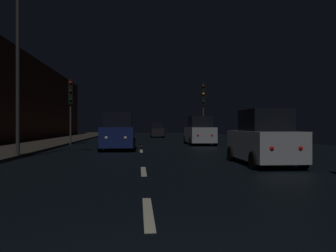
# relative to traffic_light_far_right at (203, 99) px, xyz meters

# --- Properties ---
(ground) EXTENTS (27.39, 84.00, 0.02)m
(ground) POSITION_rel_traffic_light_far_right_xyz_m (-5.19, -1.04, -3.65)
(ground) COLOR black
(sidewalk_left) EXTENTS (4.40, 84.00, 0.15)m
(sidewalk_left) POSITION_rel_traffic_light_far_right_xyz_m (-12.68, -1.04, -3.56)
(sidewalk_left) COLOR #38332B
(sidewalk_left) RESTS_ON ground
(lane_centerline) EXTENTS (0.16, 22.34, 0.01)m
(lane_centerline) POSITION_rel_traffic_light_far_right_xyz_m (-5.19, -10.73, -3.63)
(lane_centerline) COLOR beige
(lane_centerline) RESTS_ON ground
(traffic_light_far_right) EXTENTS (0.35, 0.48, 4.99)m
(traffic_light_far_right) POSITION_rel_traffic_light_far_right_xyz_m (0.00, 0.00, 0.00)
(traffic_light_far_right) COLOR #38383A
(traffic_light_far_right) RESTS_ON ground
(traffic_light_far_left) EXTENTS (0.35, 0.48, 4.93)m
(traffic_light_far_left) POSITION_rel_traffic_light_far_right_xyz_m (-10.38, -2.06, -0.05)
(traffic_light_far_left) COLOR #38383A
(traffic_light_far_left) RESTS_ON ground
(streetlamp_overhead) EXTENTS (1.70, 0.44, 7.60)m
(streetlamp_overhead) POSITION_rel_traffic_light_far_right_xyz_m (-10.14, -12.68, 1.36)
(streetlamp_overhead) COLOR #2D2D30
(streetlamp_overhead) RESTS_ON ground
(car_approaching_headlights) EXTENTS (2.01, 4.36, 2.20)m
(car_approaching_headlights) POSITION_rel_traffic_light_far_right_xyz_m (-6.54, -7.64, -2.63)
(car_approaching_headlights) COLOR #141E51
(car_approaching_headlights) RESTS_ON ground
(car_distant_taillights) EXTENTS (1.69, 3.66, 1.84)m
(car_distant_taillights) POSITION_rel_traffic_light_far_right_xyz_m (-3.05, 14.32, -2.79)
(car_distant_taillights) COLOR black
(car_distant_taillights) RESTS_ON ground
(car_parked_right_near) EXTENTS (1.85, 4.00, 2.01)m
(car_parked_right_near) POSITION_rel_traffic_light_far_right_xyz_m (-0.80, -15.97, -2.72)
(car_parked_right_near) COLOR #A5A8AD
(car_parked_right_near) RESTS_ON ground
(car_parked_right_far) EXTENTS (1.96, 4.25, 2.14)m
(car_parked_right_far) POSITION_rel_traffic_light_far_right_xyz_m (-0.80, -2.74, -2.66)
(car_parked_right_far) COLOR #A5A8AD
(car_parked_right_far) RESTS_ON ground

